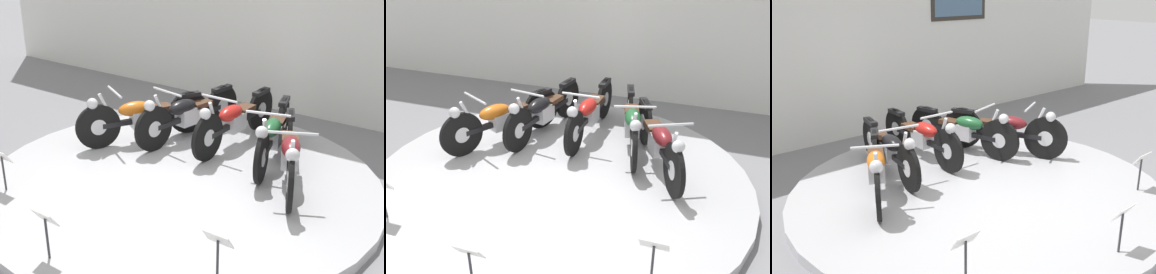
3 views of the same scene
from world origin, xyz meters
TOP-DOWN VIEW (x-y plane):
  - ground_plane at (0.00, 0.00)m, footprint 60.00×60.00m
  - display_platform at (0.00, 0.00)m, footprint 4.81×4.81m
  - motorcycle_orange at (-1.13, 0.62)m, footprint 1.00×1.75m
  - motorcycle_black at (-0.67, 1.06)m, footprint 0.54×1.96m
  - motorcycle_red at (-0.00, 1.23)m, footprint 0.54×1.98m
  - motorcycle_green at (0.68, 1.07)m, footprint 0.67×1.93m
  - motorcycle_maroon at (1.13, 0.62)m, footprint 0.94×1.82m
  - info_placard_front_centre at (0.00, -2.05)m, footprint 0.26×0.11m
  - info_placard_front_right at (1.46, -1.44)m, footprint 0.26×0.11m

SIDE VIEW (x-z plane):
  - ground_plane at x=0.00m, z-range 0.00..0.00m
  - display_platform at x=0.00m, z-range 0.00..0.13m
  - info_placard_front_centre at x=0.00m, z-range 0.24..0.75m
  - info_placard_front_right at x=1.46m, z-range 0.24..0.75m
  - motorcycle_orange at x=-1.13m, z-range 0.11..0.90m
  - motorcycle_black at x=-0.67m, z-range 0.11..0.90m
  - motorcycle_red at x=0.00m, z-range 0.12..0.91m
  - motorcycle_green at x=0.68m, z-range 0.12..0.91m
  - motorcycle_maroon at x=1.13m, z-range 0.12..0.92m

